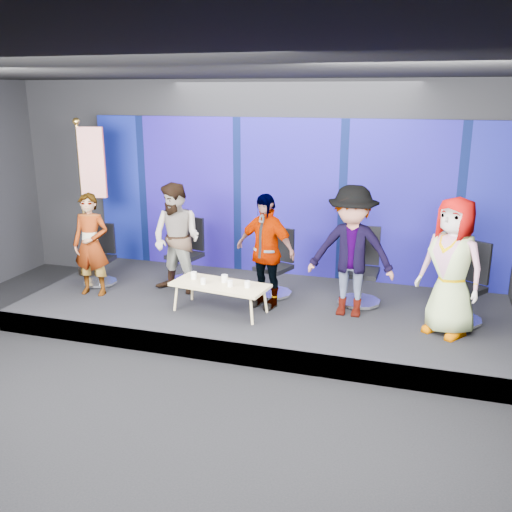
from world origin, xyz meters
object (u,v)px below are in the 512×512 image
object	(u,v)px
panelist_a	(91,245)
mug_a	(194,275)
panelist_d	(351,252)
coffee_table	(220,286)
chair_d	(361,279)
panelist_e	(452,267)
panelist_c	(265,251)
mug_b	(203,281)
mug_e	(247,284)
chair_b	(187,261)
mug_c	(225,279)
chair_a	(100,264)
panelist_b	(177,239)
chair_c	(275,273)
chair_e	(463,296)
mug_d	(230,283)
flag_stand	(90,194)

from	to	relation	value
panelist_a	mug_a	distance (m)	1.71
panelist_d	coffee_table	xyz separation A→B (m)	(-1.75, -0.45, -0.52)
chair_d	panelist_e	bearing A→B (deg)	-31.70
panelist_c	mug_b	bearing A→B (deg)	-126.69
mug_b	mug_e	xyz separation A→B (m)	(0.63, 0.05, 0.00)
panelist_e	chair_b	bearing A→B (deg)	-160.07
coffee_table	mug_c	xyz separation A→B (m)	(0.04, 0.08, 0.09)
chair_d	chair_a	bearing A→B (deg)	-174.21
chair_d	panelist_b	bearing A→B (deg)	-171.58
chair_a	mug_b	bearing A→B (deg)	-23.62
chair_c	mug_c	distance (m)	0.99
panelist_b	panelist_c	bearing A→B (deg)	5.95
chair_c	mug_e	world-z (taller)	chair_c
panelist_d	mug_a	bearing A→B (deg)	-169.77
panelist_d	chair_b	bearing A→B (deg)	167.85
chair_e	mug_d	xyz separation A→B (m)	(-3.07, -0.71, 0.10)
mug_b	chair_d	bearing A→B (deg)	26.89
coffee_table	mug_c	bearing A→B (deg)	65.96
mug_a	flag_stand	xyz separation A→B (m)	(-2.21, 0.91, 0.91)
panelist_d	mug_a	xyz separation A→B (m)	(-2.18, -0.36, -0.44)
panelist_c	mug_c	world-z (taller)	panelist_c
chair_a	flag_stand	bearing A→B (deg)	126.34
panelist_d	panelist_b	bearing A→B (deg)	177.93
chair_c	flag_stand	bearing A→B (deg)	-162.72
mug_a	mug_e	bearing A→B (deg)	-8.64
panelist_a	mug_e	bearing A→B (deg)	-9.10
mug_b	flag_stand	distance (m)	2.82
mug_c	panelist_c	bearing A→B (deg)	34.69
chair_b	flag_stand	bearing A→B (deg)	-164.84
panelist_e	chair_d	bearing A→B (deg)	179.98
panelist_c	mug_e	distance (m)	0.60
panelist_e	mug_c	xyz separation A→B (m)	(-3.00, -0.09, -0.42)
chair_b	mug_b	world-z (taller)	chair_b
panelist_b	flag_stand	size ratio (longest dim) A/B	0.65
panelist_a	panelist_b	size ratio (longest dim) A/B	0.92
panelist_b	chair_b	bearing A→B (deg)	110.80
chair_a	mug_b	distance (m)	2.19
chair_a	coffee_table	distance (m)	2.37
panelist_e	mug_d	bearing A→B (deg)	-142.52
coffee_table	mug_b	world-z (taller)	mug_b
chair_c	panelist_d	xyz separation A→B (m)	(1.20, -0.48, 0.57)
panelist_b	chair_e	world-z (taller)	panelist_b
chair_d	mug_e	distance (m)	1.73
chair_b	mug_e	xyz separation A→B (m)	(1.40, -1.12, 0.12)
chair_a	coffee_table	bearing A→B (deg)	-19.89
mug_d	mug_e	size ratio (longest dim) A/B	0.96
chair_d	panelist_d	size ratio (longest dim) A/B	0.62
coffee_table	panelist_a	bearing A→B (deg)	176.53
coffee_table	mug_a	xyz separation A→B (m)	(-0.44, 0.09, 0.09)
chair_a	panelist_a	bearing A→B (deg)	-74.98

